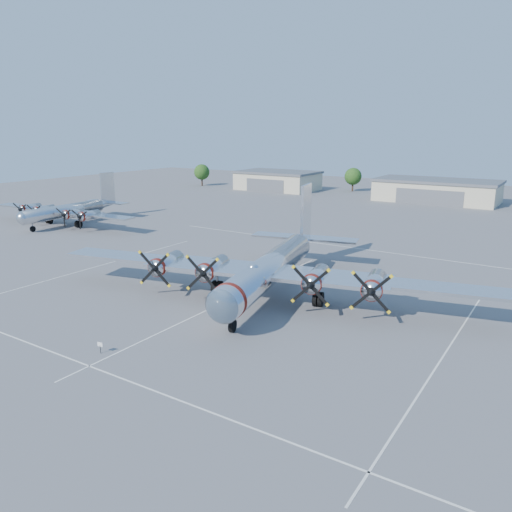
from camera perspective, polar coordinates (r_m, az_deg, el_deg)
The scene contains 9 objects.
ground at distance 55.57m, azimuth -0.62°, elevation -3.85°, with size 260.00×260.00×0.00m, color #58585B.
parking_lines at distance 54.20m, azimuth -1.64°, elevation -4.33°, with size 60.00×50.08×0.01m.
hangar_west at distance 146.90m, azimuth 2.48°, elevation 8.64°, with size 22.60×14.60×5.40m.
hangar_center at distance 130.09m, azimuth 19.94°, elevation 7.05°, with size 28.60×14.60×5.40m.
tree_far_west at distance 157.77m, azimuth -6.22°, elevation 9.51°, with size 4.80×4.80×6.64m.
tree_west at distance 145.11m, azimuth 11.03°, elevation 8.92°, with size 4.80×4.80×6.64m.
main_bomber_b29 at distance 54.12m, azimuth 1.86°, elevation -4.36°, with size 47.15×32.25×10.43m, color silver, non-canonical shape.
bomber_west at distance 99.50m, azimuth -20.47°, elevation 3.41°, with size 33.67×23.84×8.89m, color silver, non-canonical shape.
info_placard at distance 42.07m, azimuth -17.39°, elevation -9.74°, with size 0.49×0.12×0.94m.
Camera 1 is at (29.24, -43.94, 17.38)m, focal length 35.00 mm.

